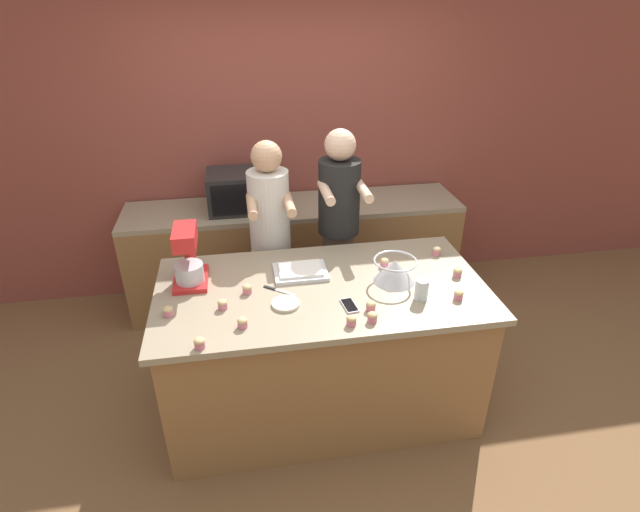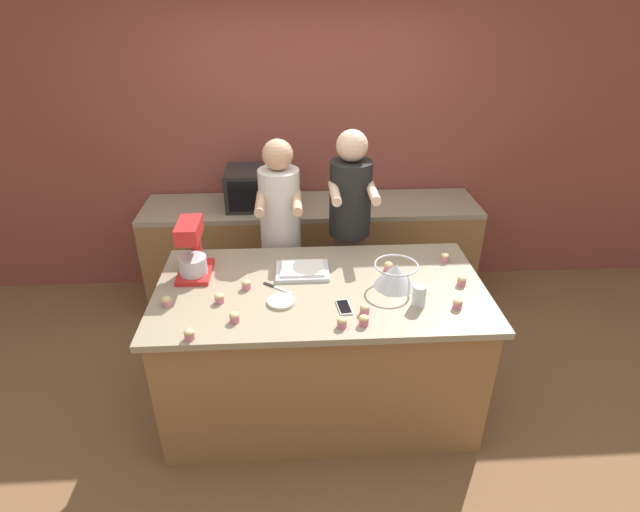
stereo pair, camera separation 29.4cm
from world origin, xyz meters
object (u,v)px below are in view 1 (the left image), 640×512
(person_right, at_px, (339,236))
(cupcake_7, at_px, (437,251))
(cupcake_1, at_px, (222,304))
(cupcake_9, at_px, (247,289))
(small_plate, at_px, (286,304))
(cupcake_3, at_px, (242,322))
(person_left, at_px, (271,244))
(cupcake_8, at_px, (351,320))
(cupcake_10, at_px, (458,272))
(baking_tray, at_px, (300,271))
(cupcake_11, at_px, (199,343))
(microwave_oven, at_px, (238,191))
(cupcake_0, at_px, (371,306))
(cupcake_2, at_px, (459,295))
(cupcake_4, at_px, (191,259))
(knife, at_px, (278,290))
(cupcake_12, at_px, (372,317))
(mixing_bowl, at_px, (395,270))
(cupcake_5, at_px, (168,311))
(cupcake_6, at_px, (384,262))
(stand_mixer, at_px, (188,259))
(cell_phone, at_px, (349,306))
(drinking_glass, at_px, (422,290))

(person_right, height_order, cupcake_7, person_right)
(cupcake_1, distance_m, cupcake_9, 0.20)
(small_plate, height_order, cupcake_3, cupcake_3)
(person_left, xyz_separation_m, cupcake_3, (-0.23, -1.04, 0.08))
(cupcake_8, height_order, cupcake_10, same)
(baking_tray, xyz_separation_m, cupcake_9, (-0.34, -0.17, 0.01))
(small_plate, bearing_deg, cupcake_11, -146.81)
(microwave_oven, bearing_deg, cupcake_0, -67.60)
(cupcake_1, relative_size, cupcake_2, 1.00)
(microwave_oven, height_order, cupcake_4, microwave_oven)
(knife, relative_size, cupcake_12, 3.15)
(mixing_bowl, distance_m, cupcake_7, 0.47)
(small_plate, height_order, cupcake_4, cupcake_4)
(small_plate, distance_m, cupcake_0, 0.48)
(cupcake_4, xyz_separation_m, cupcake_5, (-0.09, -0.58, 0.00))
(microwave_oven, xyz_separation_m, cupcake_11, (-0.25, -1.81, -0.10))
(knife, relative_size, cupcake_9, 3.15)
(mixing_bowl, height_order, cupcake_6, mixing_bowl)
(cupcake_7, xyz_separation_m, cupcake_9, (-1.27, -0.26, 0.00))
(person_right, distance_m, cupcake_1, 1.19)
(cupcake_4, distance_m, cupcake_10, 1.69)
(cupcake_0, xyz_separation_m, cupcake_9, (-0.67, 0.29, 0.00))
(person_left, height_order, person_right, person_right)
(person_left, relative_size, cupcake_5, 27.82)
(person_right, distance_m, cupcake_9, 0.99)
(stand_mixer, distance_m, cupcake_0, 1.11)
(cupcake_2, distance_m, cupcake_11, 1.46)
(cupcake_2, distance_m, cupcake_5, 1.63)
(cell_phone, bearing_deg, person_right, 82.03)
(cupcake_4, xyz_separation_m, cupcake_10, (1.63, -0.45, 0.00))
(baking_tray, bearing_deg, cupcake_7, 5.74)
(small_plate, xyz_separation_m, cupcake_10, (1.08, 0.13, 0.02))
(drinking_glass, xyz_separation_m, cupcake_6, (-0.10, 0.40, -0.03))
(mixing_bowl, bearing_deg, cell_phone, -146.06)
(cupcake_11, xyz_separation_m, cupcake_12, (0.90, 0.07, 0.00))
(person_right, distance_m, cupcake_2, 1.10)
(person_right, distance_m, stand_mixer, 1.16)
(cupcake_2, bearing_deg, knife, 165.39)
(person_right, xyz_separation_m, mixing_bowl, (0.20, -0.72, 0.10))
(knife, distance_m, cupcake_9, 0.18)
(small_plate, relative_size, cupcake_5, 2.73)
(mixing_bowl, bearing_deg, cupcake_1, -173.16)
(mixing_bowl, bearing_deg, small_plate, -167.74)
(cupcake_6, relative_size, cupcake_10, 1.00)
(cupcake_6, bearing_deg, knife, -166.22)
(person_right, relative_size, cupcake_12, 28.77)
(cupcake_6, distance_m, cupcake_7, 0.40)
(mixing_bowl, xyz_separation_m, cupcake_7, (0.38, 0.28, -0.05))
(cupcake_0, distance_m, cupcake_2, 0.53)
(microwave_oven, bearing_deg, baking_tray, -73.69)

